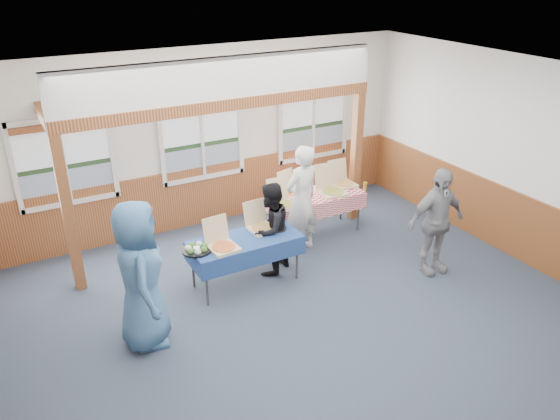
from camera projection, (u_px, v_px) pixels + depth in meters
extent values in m
plane|color=#283041|center=(302.00, 319.00, 7.49)|extent=(8.00, 8.00, 0.00)
plane|color=white|center=(307.00, 86.00, 6.14)|extent=(8.00, 8.00, 0.00)
plane|color=silver|center=(201.00, 139.00, 9.59)|extent=(8.00, 0.00, 8.00)
plane|color=silver|center=(549.00, 393.00, 4.04)|extent=(8.00, 0.00, 8.00)
plane|color=silver|center=(522.00, 161.00, 8.57)|extent=(0.00, 8.00, 8.00)
cube|color=brown|center=(205.00, 195.00, 10.01)|extent=(7.98, 0.05, 1.10)
cube|color=brown|center=(509.00, 222.00, 9.00)|extent=(0.05, 6.98, 1.10)
cube|color=silver|center=(72.00, 202.00, 8.83)|extent=(1.52, 0.05, 0.08)
cube|color=silver|center=(57.00, 119.00, 8.24)|extent=(1.52, 0.05, 0.08)
cube|color=silver|center=(13.00, 170.00, 8.21)|extent=(0.08, 0.05, 1.46)
cube|color=silver|center=(112.00, 155.00, 8.86)|extent=(0.08, 0.05, 1.46)
cube|color=silver|center=(65.00, 162.00, 8.53)|extent=(0.05, 0.05, 1.30)
cube|color=slate|center=(68.00, 184.00, 8.73)|extent=(1.40, 0.02, 0.52)
cube|color=#1E381C|center=(65.00, 167.00, 8.60)|extent=(1.40, 0.02, 0.08)
cube|color=silver|center=(61.00, 143.00, 8.44)|extent=(1.40, 0.02, 0.70)
cube|color=brown|center=(58.00, 126.00, 8.27)|extent=(1.40, 0.07, 0.10)
cube|color=silver|center=(205.00, 177.00, 9.83)|extent=(1.52, 0.05, 0.08)
cube|color=silver|center=(200.00, 101.00, 9.25)|extent=(1.52, 0.05, 0.08)
cube|color=silver|center=(161.00, 147.00, 9.22)|extent=(0.08, 0.05, 1.46)
cube|color=silver|center=(241.00, 134.00, 9.86)|extent=(0.08, 0.05, 1.46)
cube|color=silver|center=(202.00, 140.00, 9.54)|extent=(0.05, 0.05, 1.30)
cube|color=slate|center=(203.00, 161.00, 9.74)|extent=(1.40, 0.02, 0.52)
cube|color=#1E381C|center=(202.00, 145.00, 9.61)|extent=(1.40, 0.02, 0.08)
cube|color=silver|center=(200.00, 123.00, 9.44)|extent=(1.40, 0.02, 0.70)
cube|color=brown|center=(201.00, 107.00, 9.27)|extent=(1.40, 0.07, 0.10)
cube|color=silver|center=(313.00, 156.00, 10.84)|extent=(1.52, 0.05, 0.08)
cube|color=silver|center=(315.00, 87.00, 10.25)|extent=(1.52, 0.05, 0.08)
cube|color=silver|center=(280.00, 128.00, 10.22)|extent=(0.08, 0.05, 1.46)
cube|color=silver|center=(345.00, 118.00, 10.87)|extent=(0.08, 0.05, 1.46)
cube|color=silver|center=(314.00, 123.00, 10.55)|extent=(0.05, 0.05, 1.30)
cube|color=slate|center=(312.00, 141.00, 10.74)|extent=(1.40, 0.02, 0.52)
cube|color=#1E381C|center=(312.00, 127.00, 10.62)|extent=(1.40, 0.02, 0.08)
cube|color=silver|center=(313.00, 107.00, 10.45)|extent=(1.40, 0.02, 0.70)
cube|color=brown|center=(315.00, 92.00, 10.28)|extent=(1.40, 0.07, 0.10)
cube|color=#602A15|center=(68.00, 216.00, 7.71)|extent=(0.15, 0.15, 2.40)
cube|color=#602A15|center=(356.00, 158.00, 9.90)|extent=(0.15, 0.15, 2.40)
cube|color=#602A15|center=(227.00, 104.00, 8.26)|extent=(5.15, 0.18, 0.18)
cylinder|color=#323232|center=(207.00, 283.00, 7.65)|extent=(0.04, 0.04, 0.73)
cylinder|color=#323232|center=(193.00, 266.00, 8.08)|extent=(0.04, 0.04, 0.73)
cylinder|color=#323232|center=(297.00, 258.00, 8.29)|extent=(0.04, 0.04, 0.73)
cylinder|color=#323232|center=(280.00, 243.00, 8.72)|extent=(0.04, 0.04, 0.73)
cube|color=#323232|center=(245.00, 240.00, 8.03)|extent=(1.65, 0.83, 0.03)
cube|color=navy|center=(245.00, 239.00, 8.02)|extent=(1.72, 0.89, 0.01)
cube|color=navy|center=(256.00, 258.00, 7.79)|extent=(1.64, 0.18, 0.28)
cube|color=navy|center=(235.00, 238.00, 8.37)|extent=(1.64, 0.18, 0.28)
cylinder|color=#323232|center=(288.00, 230.00, 9.13)|extent=(0.04, 0.04, 0.73)
cylinder|color=#323232|center=(272.00, 218.00, 9.56)|extent=(0.04, 0.04, 0.73)
cylinder|color=#323232|center=(359.00, 212.00, 9.77)|extent=(0.04, 0.04, 0.73)
cylinder|color=#323232|center=(341.00, 201.00, 10.20)|extent=(0.04, 0.04, 0.73)
cube|color=#323232|center=(317.00, 196.00, 9.51)|extent=(1.71, 1.15, 0.03)
cube|color=red|center=(317.00, 195.00, 9.50)|extent=(1.79, 1.23, 0.01)
cube|color=red|center=(328.00, 210.00, 9.27)|extent=(1.55, 0.56, 0.28)
cube|color=red|center=(306.00, 195.00, 9.84)|extent=(1.55, 0.56, 0.28)
cube|color=#D5B38E|center=(224.00, 248.00, 7.71)|extent=(0.41, 0.41, 0.04)
cylinder|color=gold|center=(224.00, 246.00, 7.70)|extent=(0.36, 0.36, 0.01)
cube|color=#D5B38E|center=(216.00, 229.00, 7.80)|extent=(0.39, 0.12, 0.38)
cube|color=#D5B38E|center=(262.00, 229.00, 8.26)|extent=(0.40, 0.40, 0.04)
cylinder|color=tan|center=(262.00, 227.00, 8.24)|extent=(0.35, 0.35, 0.01)
cube|color=#D5B38E|center=(254.00, 212.00, 8.34)|extent=(0.37, 0.12, 0.36)
cube|color=#D5B38E|center=(283.00, 205.00, 9.05)|extent=(0.41, 0.41, 0.04)
cylinder|color=gold|center=(283.00, 203.00, 9.04)|extent=(0.36, 0.36, 0.01)
cube|color=#D5B38E|center=(277.00, 189.00, 9.15)|extent=(0.38, 0.12, 0.37)
cube|color=#D5B38E|center=(295.00, 194.00, 9.45)|extent=(0.46, 0.46, 0.04)
cylinder|color=gold|center=(295.00, 193.00, 9.44)|extent=(0.40, 0.40, 0.01)
cube|color=#D5B38E|center=(286.00, 180.00, 9.51)|extent=(0.38, 0.19, 0.36)
cube|color=#D5B38E|center=(332.00, 193.00, 9.50)|extent=(0.47, 0.47, 0.05)
cylinder|color=gold|center=(333.00, 191.00, 9.49)|extent=(0.41, 0.41, 0.01)
cube|color=#D5B38E|center=(326.00, 175.00, 9.62)|extent=(0.44, 0.14, 0.42)
cube|color=#D5B38E|center=(344.00, 185.00, 9.85)|extent=(0.39, 0.39, 0.04)
cylinder|color=tan|center=(344.00, 183.00, 9.84)|extent=(0.34, 0.34, 0.01)
cube|color=#D5B38E|center=(337.00, 170.00, 9.95)|extent=(0.39, 0.10, 0.38)
cylinder|color=black|center=(197.00, 250.00, 7.68)|extent=(0.43, 0.43, 0.03)
cylinder|color=silver|center=(197.00, 248.00, 7.67)|extent=(0.10, 0.10, 0.04)
sphere|color=#3A6A28|center=(204.00, 246.00, 7.72)|extent=(0.10, 0.10, 0.10)
sphere|color=beige|center=(199.00, 244.00, 7.77)|extent=(0.10, 0.10, 0.10)
sphere|color=#3A6A28|center=(192.00, 245.00, 7.75)|extent=(0.10, 0.10, 0.10)
sphere|color=beige|center=(188.00, 248.00, 7.66)|extent=(0.10, 0.10, 0.10)
sphere|color=#3A6A28|center=(191.00, 251.00, 7.58)|extent=(0.10, 0.10, 0.10)
sphere|color=beige|center=(198.00, 252.00, 7.57)|extent=(0.10, 0.10, 0.10)
sphere|color=#3A6A28|center=(204.00, 250.00, 7.63)|extent=(0.10, 0.10, 0.10)
cylinder|color=#A16B1A|center=(365.00, 186.00, 9.64)|extent=(0.07, 0.07, 0.15)
imported|color=silver|center=(301.00, 200.00, 8.88)|extent=(0.76, 0.58, 1.85)
imported|color=black|center=(270.00, 229.00, 8.33)|extent=(0.91, 0.85, 1.49)
imported|color=#37618B|center=(140.00, 276.00, 6.67)|extent=(0.79, 1.06, 1.97)
imported|color=gray|center=(436.00, 222.00, 8.31)|extent=(1.03, 0.48, 1.72)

